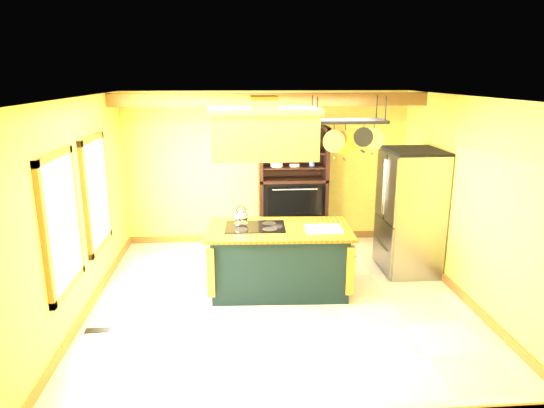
{
  "coord_description": "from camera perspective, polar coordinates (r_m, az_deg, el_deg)",
  "views": [
    {
      "loc": [
        -0.57,
        -6.01,
        2.96
      ],
      "look_at": [
        -0.08,
        0.3,
        1.27
      ],
      "focal_mm": 32.0,
      "sensor_mm": 36.0,
      "label": 1
    }
  ],
  "objects": [
    {
      "name": "floor",
      "position": [
        6.72,
        0.88,
        -11.19
      ],
      "size": [
        5.0,
        5.0,
        0.0
      ],
      "primitive_type": "plane",
      "color": "beige",
      "rests_on": "ground"
    },
    {
      "name": "ceiling",
      "position": [
        6.04,
        0.98,
        12.47
      ],
      "size": [
        5.0,
        5.0,
        0.0
      ],
      "primitive_type": "plane",
      "rotation": [
        3.14,
        0.0,
        0.0
      ],
      "color": "white",
      "rests_on": "wall_back"
    },
    {
      "name": "wall_back",
      "position": [
        8.68,
        -0.63,
        4.25
      ],
      "size": [
        5.0,
        0.02,
        2.7
      ],
      "primitive_type": "cube",
      "color": "#E3C953",
      "rests_on": "floor"
    },
    {
      "name": "wall_front",
      "position": [
        3.9,
        4.43,
        -9.48
      ],
      "size": [
        5.0,
        0.02,
        2.7
      ],
      "primitive_type": "cube",
      "color": "#E3C953",
      "rests_on": "floor"
    },
    {
      "name": "wall_left",
      "position": [
        6.51,
        -21.55,
        -0.45
      ],
      "size": [
        0.02,
        5.0,
        2.7
      ],
      "primitive_type": "cube",
      "color": "#E3C953",
      "rests_on": "floor"
    },
    {
      "name": "wall_right",
      "position": [
        6.94,
        21.95,
        0.42
      ],
      "size": [
        0.02,
        5.0,
        2.7
      ],
      "primitive_type": "cube",
      "color": "#E3C953",
      "rests_on": "floor"
    },
    {
      "name": "ceiling_beam",
      "position": [
        7.74,
        -0.25,
        12.2
      ],
      "size": [
        5.0,
        0.15,
        0.2
      ],
      "primitive_type": "cube",
      "color": "olive",
      "rests_on": "ceiling"
    },
    {
      "name": "window_near",
      "position": [
        5.76,
        -23.5,
        -2.07
      ],
      "size": [
        0.06,
        1.06,
        1.56
      ],
      "color": "olive",
      "rests_on": "wall_left"
    },
    {
      "name": "window_far",
      "position": [
        7.05,
        -19.95,
        1.24
      ],
      "size": [
        0.06,
        1.06,
        1.56
      ],
      "color": "olive",
      "rests_on": "wall_left"
    },
    {
      "name": "kitchen_island",
      "position": [
        6.83,
        0.81,
        -6.44
      ],
      "size": [
        2.02,
        1.19,
        1.11
      ],
      "rotation": [
        0.0,
        0.0,
        -0.04
      ],
      "color": "black",
      "rests_on": "floor"
    },
    {
      "name": "range_hood",
      "position": [
        6.39,
        -0.92,
        8.52
      ],
      "size": [
        1.43,
        0.81,
        0.8
      ],
      "color": "#B27B2C",
      "rests_on": "ceiling"
    },
    {
      "name": "pot_rack",
      "position": [
        6.56,
        8.86,
        8.72
      ],
      "size": [
        1.06,
        0.49,
        0.79
      ],
      "color": "black",
      "rests_on": "ceiling"
    },
    {
      "name": "refrigerator",
      "position": [
        7.69,
        15.87,
        -1.15
      ],
      "size": [
        0.8,
        0.95,
        1.86
      ],
      "color": "gray",
      "rests_on": "floor"
    },
    {
      "name": "hutch",
      "position": [
        8.61,
        2.41,
        0.6
      ],
      "size": [
        1.19,
        0.54,
        2.11
      ],
      "color": "black",
      "rests_on": "floor"
    },
    {
      "name": "floor_register",
      "position": [
        6.34,
        -19.87,
        -13.8
      ],
      "size": [
        0.28,
        0.13,
        0.01
      ],
      "primitive_type": "cube",
      "rotation": [
        0.0,
        0.0,
        0.03
      ],
      "color": "black",
      "rests_on": "floor"
    }
  ]
}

